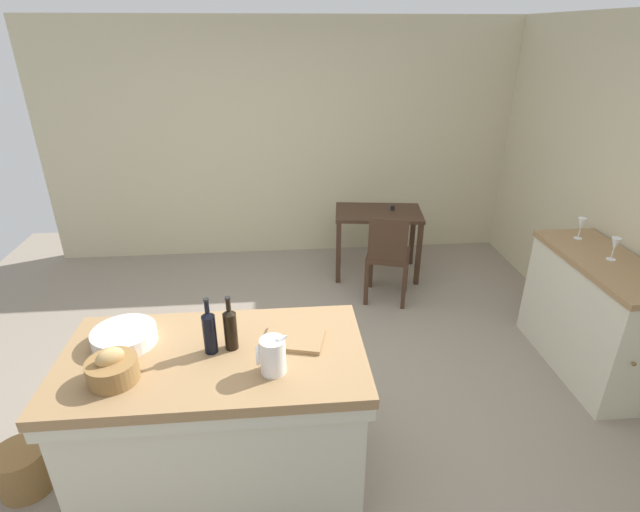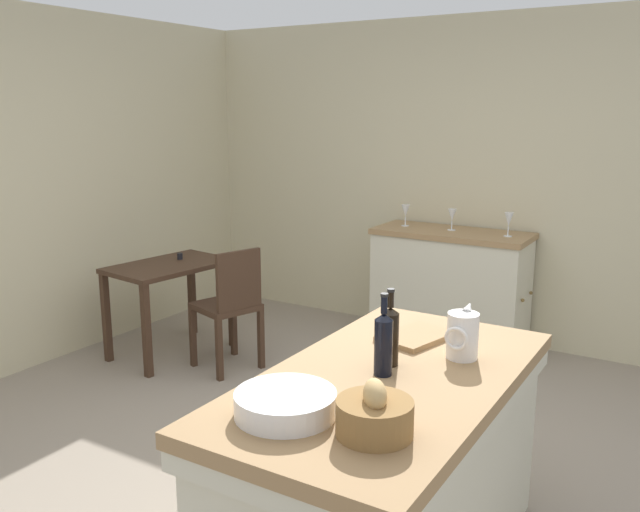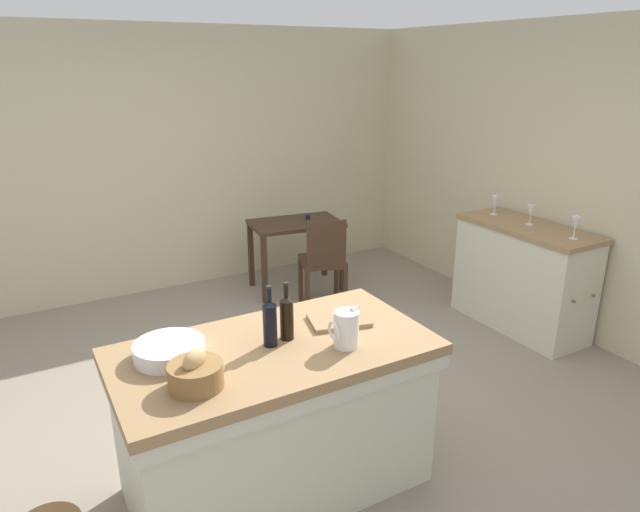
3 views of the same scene
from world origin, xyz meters
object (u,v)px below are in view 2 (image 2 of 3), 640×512
object	(u,v)px
cutting_board	(416,336)
wine_glass_far_left	(509,220)
island_table	(386,468)
pitcher	(462,335)
side_cabinet	(450,288)
wine_glass_left	(452,216)
wash_bowl	(285,404)
writing_desk	(170,278)
bread_basket	(375,415)
wooden_chair	(230,304)
wine_bottle_amber	(383,342)
wine_bottle_dark	(390,334)
wine_glass_middle	(406,211)

from	to	relation	value
cutting_board	wine_glass_far_left	size ratio (longest dim) A/B	1.79
island_table	pitcher	world-z (taller)	pitcher
side_cabinet	wine_glass_left	distance (m)	0.58
pitcher	cutting_board	world-z (taller)	pitcher
side_cabinet	wash_bowl	bearing A→B (deg)	-169.05
side_cabinet	writing_desk	world-z (taller)	side_cabinet
bread_basket	cutting_board	distance (m)	0.94
island_table	side_cabinet	distance (m)	2.86
wooden_chair	wash_bowl	bearing A→B (deg)	-136.79
wash_bowl	pitcher	bearing A→B (deg)	-21.68
wine_glass_far_left	wine_glass_left	xyz separation A→B (m)	(0.03, 0.46, -0.01)
wooden_chair	wine_glass_left	size ratio (longest dim) A/B	5.36
wine_bottle_amber	wine_glass_far_left	distance (m)	2.77
side_cabinet	pitcher	world-z (taller)	pitcher
side_cabinet	wooden_chair	distance (m)	1.78
bread_basket	cutting_board	bearing A→B (deg)	15.42
pitcher	bread_basket	size ratio (longest dim) A/B	0.95
writing_desk	cutting_board	bearing A→B (deg)	-111.90
cutting_board	wine_glass_far_left	bearing A→B (deg)	6.37
wine_bottle_dark	wine_glass_left	world-z (taller)	wine_bottle_dark
cutting_board	wine_glass_middle	size ratio (longest dim) A/B	1.87
writing_desk	wine_glass_left	xyz separation A→B (m)	(1.35, -1.75, 0.45)
bread_basket	cutting_board	world-z (taller)	bread_basket
island_table	side_cabinet	size ratio (longest dim) A/B	1.32
wine_glass_left	wine_glass_middle	bearing A→B (deg)	92.04
side_cabinet	wine_glass_far_left	world-z (taller)	wine_glass_far_left
wine_bottle_dark	wine_bottle_amber	bearing A→B (deg)	-167.49
side_cabinet	pitcher	xyz separation A→B (m)	(-2.43, -0.95, 0.50)
wooden_chair	wash_bowl	distance (m)	2.64
writing_desk	wine_glass_far_left	bearing A→B (deg)	-59.16
wine_glass_middle	wine_bottle_amber	bearing A→B (deg)	-157.25
pitcher	writing_desk	bearing A→B (deg)	67.87
bread_basket	wine_bottle_dark	distance (m)	0.60
side_cabinet	wooden_chair	xyz separation A→B (m)	(-1.35, 1.16, 0.03)
island_table	bread_basket	xyz separation A→B (m)	(-0.46, -0.17, 0.47)
wine_glass_far_left	wine_glass_left	size ratio (longest dim) A/B	1.07
side_cabinet	bread_basket	size ratio (longest dim) A/B	4.97
wine_glass_left	wine_glass_far_left	bearing A→B (deg)	-93.50
wash_bowl	wine_glass_far_left	distance (m)	3.25
wine_glass_far_left	wine_glass_left	world-z (taller)	wine_glass_far_left
wine_bottle_amber	wine_glass_left	distance (m)	2.89
island_table	wash_bowl	size ratio (longest dim) A/B	4.70
island_table	wooden_chair	bearing A→B (deg)	54.00
wine_bottle_dark	wine_glass_far_left	bearing A→B (deg)	6.23
cutting_board	wash_bowl	bearing A→B (deg)	175.68
pitcher	wine_glass_middle	world-z (taller)	wine_glass_middle
wash_bowl	wine_glass_middle	distance (m)	3.42
island_table	wine_bottle_dark	world-z (taller)	wine_bottle_dark
bread_basket	wine_bottle_amber	distance (m)	0.50
bread_basket	writing_desk	bearing A→B (deg)	55.12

